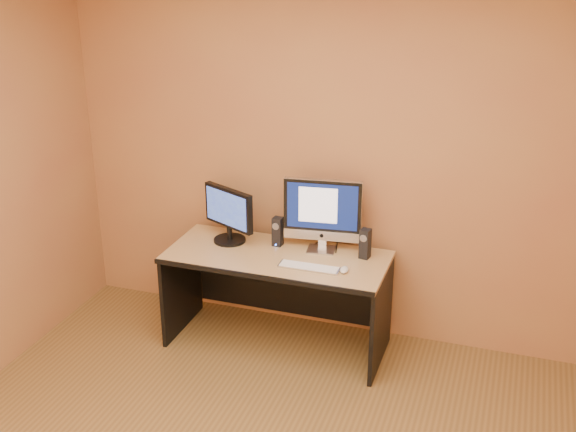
% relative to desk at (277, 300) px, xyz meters
% --- Properties ---
extents(walls, '(4.00, 4.00, 2.60)m').
position_rel_desk_xyz_m(walls, '(0.36, -1.60, 0.95)').
color(walls, '#A27441').
rests_on(walls, ground).
extents(desk, '(1.50, 0.66, 0.69)m').
position_rel_desk_xyz_m(desk, '(0.00, 0.00, 0.00)').
color(desk, tan).
rests_on(desk, ground).
extents(imac, '(0.56, 0.26, 0.52)m').
position_rel_desk_xyz_m(imac, '(0.26, 0.17, 0.60)').
color(imac, '#B3B3B7').
rests_on(imac, desk).
extents(second_monitor, '(0.50, 0.39, 0.39)m').
position_rel_desk_xyz_m(second_monitor, '(-0.39, 0.12, 0.54)').
color(second_monitor, black).
rests_on(second_monitor, desk).
extents(speaker_left, '(0.07, 0.07, 0.21)m').
position_rel_desk_xyz_m(speaker_left, '(-0.05, 0.16, 0.45)').
color(speaker_left, black).
rests_on(speaker_left, desk).
extents(speaker_right, '(0.08, 0.08, 0.21)m').
position_rel_desk_xyz_m(speaker_right, '(0.57, 0.15, 0.45)').
color(speaker_right, black).
rests_on(speaker_right, desk).
extents(keyboard, '(0.40, 0.11, 0.02)m').
position_rel_desk_xyz_m(keyboard, '(0.27, -0.12, 0.36)').
color(keyboard, '#B6B7BB').
rests_on(keyboard, desk).
extents(mouse, '(0.06, 0.10, 0.03)m').
position_rel_desk_xyz_m(mouse, '(0.50, -0.10, 0.36)').
color(mouse, silver).
rests_on(mouse, desk).
extents(cable_a, '(0.05, 0.20, 0.01)m').
position_rel_desk_xyz_m(cable_a, '(0.35, 0.26, 0.35)').
color(cable_a, black).
rests_on(cable_a, desk).
extents(cable_b, '(0.05, 0.16, 0.01)m').
position_rel_desk_xyz_m(cable_b, '(0.21, 0.29, 0.35)').
color(cable_b, black).
rests_on(cable_b, desk).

